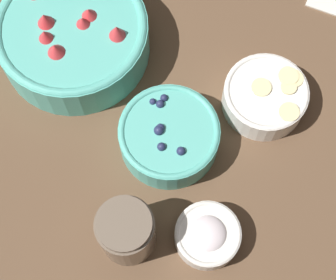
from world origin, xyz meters
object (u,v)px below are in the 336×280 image
at_px(bowl_cream, 208,235).
at_px(jar_chocolate, 127,232).
at_px(bowl_bananas, 265,96).
at_px(bowl_strawberries, 73,36).
at_px(bowl_blueberries, 169,136).

distance_m(bowl_cream, jar_chocolate, 0.12).
relative_size(bowl_bananas, bowl_cream, 1.38).
bearing_deg(bowl_cream, bowl_strawberries, 58.11).
bearing_deg(jar_chocolate, bowl_bananas, -19.25).
relative_size(bowl_strawberries, jar_chocolate, 2.31).
relative_size(bowl_strawberries, bowl_bananas, 1.85).
bearing_deg(bowl_strawberries, jar_chocolate, -138.65).
bearing_deg(bowl_bananas, bowl_blueberries, 139.01).
xyz_separation_m(bowl_bananas, jar_chocolate, (-0.30, 0.10, 0.02)).
height_order(bowl_blueberries, bowl_bananas, bowl_blueberries).
relative_size(bowl_blueberries, bowl_bananas, 1.16).
bearing_deg(bowl_blueberries, jar_chocolate, -176.87).
xyz_separation_m(bowl_strawberries, bowl_bananas, (0.04, -0.33, -0.02)).
relative_size(bowl_strawberries, bowl_cream, 2.56).
bearing_deg(bowl_strawberries, bowl_blueberries, -112.66).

